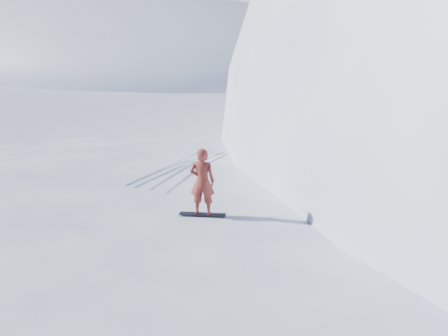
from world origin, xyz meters
name	(u,v)px	position (x,y,z in m)	size (l,w,h in m)	color
ground	(87,281)	(0.00, 0.00, 0.00)	(400.00, 400.00, 0.00)	white
near_ridge	(178,254)	(1.00, 3.00, 0.00)	(36.00, 28.00, 4.80)	white
far_ridge_a	(98,66)	(-70.00, 60.00, 0.00)	(120.00, 70.00, 28.00)	white
far_ridge_c	(337,59)	(-40.00, 110.00, 0.00)	(140.00, 90.00, 36.00)	white
wind_bumps	(126,252)	(-0.56, 2.12, 0.00)	(16.00, 14.40, 1.00)	white
snowboard	(203,214)	(3.27, 1.51, 2.41)	(1.28, 0.24, 0.02)	black
snowboarder	(202,182)	(3.27, 1.51, 3.35)	(0.67, 0.44, 1.85)	maroon
vapor_plume	(77,86)	(-43.48, 33.85, 0.00)	(9.80, 7.84, 6.86)	white
board_tracks	(184,165)	(-0.42, 5.08, 2.42)	(2.72, 5.92, 0.04)	silver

